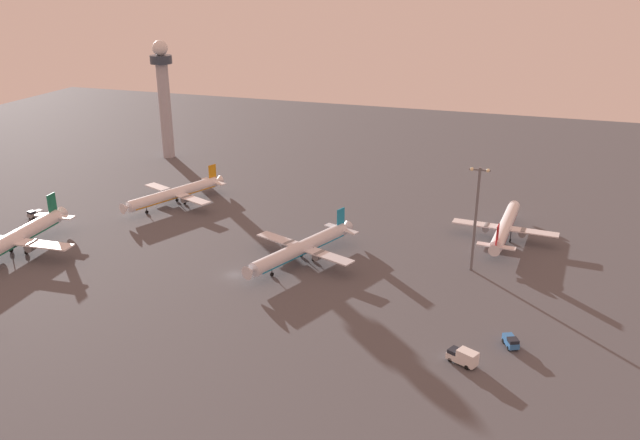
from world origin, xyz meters
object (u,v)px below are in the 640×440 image
control_tower (164,92)px  catering_truck (463,357)px  airplane_near_gate (175,193)px  baggage_tractor (511,341)px  apron_light_east (476,213)px  airplane_terminal_side (505,227)px  maintenance_van (35,214)px  airplane_mid_apron (11,241)px  airplane_taxiway_distant (302,248)px

control_tower → catering_truck: control_tower is taller
catering_truck → airplane_near_gate: bearing=83.0°
catering_truck → baggage_tractor: catering_truck is taller
control_tower → airplane_near_gate: (30.39, -47.35, -21.45)m
airplane_near_gate → apron_light_east: size_ratio=1.36×
catering_truck → baggage_tractor: bearing=-16.4°
airplane_terminal_side → catering_truck: (-3.23, -63.72, -1.87)m
airplane_terminal_side → baggage_tractor: (4.77, -54.85, -2.27)m
catering_truck → apron_light_east: 43.47m
maintenance_van → airplane_near_gate: bearing=-130.4°
control_tower → airplane_mid_apron: bearing=-83.2°
airplane_terminal_side → baggage_tractor: 55.11m
airplane_mid_apron → airplane_terminal_side: bearing=-159.8°
catering_truck → apron_light_east: apron_light_east is taller
airplane_mid_apron → catering_truck: 114.16m
airplane_taxiway_distant → baggage_tractor: (51.16, -24.30, -2.47)m
airplane_mid_apron → airplane_near_gate: bearing=-115.4°
control_tower → baggage_tractor: 167.04m
airplane_taxiway_distant → baggage_tractor: 56.69m
baggage_tractor → catering_truck: bearing=23.5°
airplane_near_gate → maintenance_van: (-33.35, -22.87, -2.38)m
airplane_mid_apron → catering_truck: airplane_mid_apron is taller
airplane_mid_apron → airplane_near_gate: airplane_mid_apron is taller
airplane_terminal_side → apron_light_east: size_ratio=1.39×
airplane_taxiway_distant → airplane_terminal_side: 55.54m
apron_light_east → airplane_taxiway_distant: bearing=-168.5°
airplane_terminal_side → maintenance_van: airplane_terminal_side is taller
baggage_tractor → maintenance_van: bearing=-36.4°
apron_light_east → maintenance_van: bearing=-178.2°
baggage_tractor → airplane_mid_apron: bearing=-26.4°
airplane_taxiway_distant → apron_light_east: (40.15, 8.17, 11.04)m
baggage_tractor → airplane_terminal_side: bearing=-109.5°
control_tower → airplane_near_gate: bearing=-57.3°
airplane_terminal_side → apron_light_east: (-6.23, -22.38, 11.24)m
control_tower → baggage_tractor: control_tower is taller
airplane_taxiway_distant → catering_truck: bearing=163.9°
catering_truck → airplane_terminal_side: bearing=22.8°
catering_truck → airplane_mid_apron: bearing=109.1°
control_tower → airplane_taxiway_distant: size_ratio=1.21×
airplane_near_gate → catering_truck: 111.86m
airplane_taxiway_distant → airplane_near_gate: 57.81m
baggage_tractor → maintenance_van: 138.54m
airplane_near_gate → apron_light_east: (91.21, -18.93, 11.13)m
maintenance_van → control_tower: bearing=-77.3°
catering_truck → baggage_tractor: (8.00, 8.87, -0.40)m
control_tower → airplane_taxiway_distant: (81.45, -74.45, -21.36)m
airplane_near_gate → airplane_terminal_side: size_ratio=0.98×
catering_truck → apron_light_east: size_ratio=0.24×
maintenance_van → apron_light_east: size_ratio=0.18×
control_tower → airplane_mid_apron: control_tower is taller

